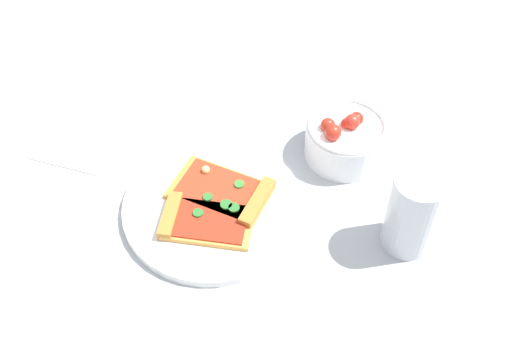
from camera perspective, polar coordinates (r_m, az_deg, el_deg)
ground_plane at (r=0.99m, az=-3.02°, el=-3.71°), size 2.40×2.40×0.00m
plate at (r=0.98m, az=-3.85°, el=-3.37°), size 0.27×0.27×0.01m
pizza_slice_near at (r=0.98m, az=-2.51°, el=-1.98°), size 0.15×0.09×0.02m
pizza_slice_far at (r=0.96m, az=-4.89°, el=-4.31°), size 0.14×0.11×0.02m
salad_bowl at (r=1.05m, az=7.76°, el=2.80°), size 0.13×0.13×0.08m
soda_glass at (r=0.93m, az=13.32°, el=-3.74°), size 0.07×0.07×0.13m
paper_napkin at (r=1.13m, az=-14.94°, el=2.95°), size 0.15×0.16×0.00m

